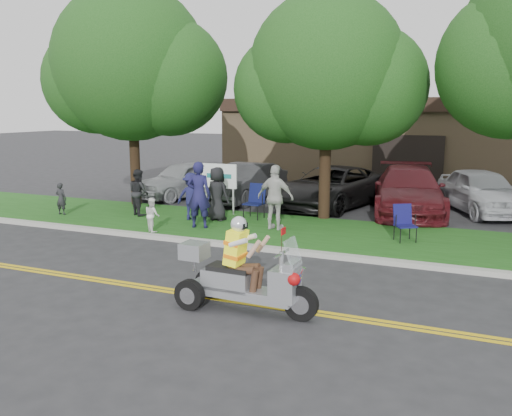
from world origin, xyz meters
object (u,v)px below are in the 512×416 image
at_px(lawn_chair_b, 404,220).
at_px(parked_car_right, 408,191).
at_px(parked_car_far_left, 184,179).
at_px(spectator_adult_left, 199,195).
at_px(spectator_adult_right, 276,197).
at_px(trike_scooter, 241,278).
at_px(parked_car_mid, 332,187).
at_px(lawn_chair_a, 256,199).
at_px(spectator_adult_mid, 139,192).
at_px(parked_car_left, 245,183).
at_px(parked_car_far_right, 481,191).

xyz_separation_m(lawn_chair_b, parked_car_right, (-0.47, 4.34, 0.15)).
height_order(parked_car_far_left, parked_car_right, parked_car_right).
bearing_deg(spectator_adult_left, spectator_adult_right, -176.06).
distance_m(trike_scooter, parked_car_mid, 10.66).
xyz_separation_m(spectator_adult_right, parked_car_mid, (0.39, 4.65, -0.30)).
bearing_deg(lawn_chair_a, parked_car_far_left, 148.96).
relative_size(trike_scooter, lawn_chair_b, 2.72).
distance_m(spectator_adult_left, parked_car_mid, 5.87).
xyz_separation_m(lawn_chair_b, spectator_adult_mid, (-8.43, 0.17, 0.21)).
distance_m(spectator_adult_left, parked_car_right, 7.30).
relative_size(trike_scooter, spectator_adult_right, 1.40).
xyz_separation_m(trike_scooter, parked_car_far_left, (-7.28, 10.41, 0.13)).
height_order(parked_car_left, parked_car_far_right, parked_car_far_right).
bearing_deg(trike_scooter, parked_car_left, 115.51).
bearing_deg(lawn_chair_a, parked_car_left, 123.42).
distance_m(spectator_adult_mid, parked_car_far_right, 11.52).
height_order(spectator_adult_mid, parked_car_mid, spectator_adult_mid).
bearing_deg(lawn_chair_b, spectator_adult_right, 149.21).
xyz_separation_m(spectator_adult_left, spectator_adult_right, (2.13, 0.64, -0.04)).
height_order(spectator_adult_right, parked_car_far_left, spectator_adult_right).
bearing_deg(parked_car_left, parked_car_far_left, -173.80).
xyz_separation_m(parked_car_mid, parked_car_far_right, (5.00, 0.89, 0.03)).
bearing_deg(parked_car_mid, spectator_adult_left, -100.95).
bearing_deg(spectator_adult_left, parked_car_mid, -128.27).
xyz_separation_m(spectator_adult_left, spectator_adult_mid, (-2.72, 0.89, -0.22)).
height_order(lawn_chair_b, parked_car_right, parked_car_right).
bearing_deg(trike_scooter, lawn_chair_b, 73.78).
height_order(parked_car_far_left, parked_car_left, parked_car_far_left).
relative_size(trike_scooter, parked_car_right, 0.47).
relative_size(trike_scooter, parked_car_left, 0.59).
height_order(parked_car_left, parked_car_mid, parked_car_mid).
bearing_deg(spectator_adult_left, lawn_chair_a, -128.74).
bearing_deg(lawn_chair_b, parked_car_far_right, 39.69).
relative_size(spectator_adult_left, parked_car_left, 0.44).
bearing_deg(spectator_adult_right, parked_car_left, -53.16).
xyz_separation_m(spectator_adult_left, parked_car_left, (-0.84, 5.17, -0.34)).
xyz_separation_m(spectator_adult_left, parked_car_far_right, (7.52, 6.18, -0.31)).
relative_size(spectator_adult_mid, spectator_adult_right, 0.81).
height_order(spectator_adult_mid, parked_car_left, spectator_adult_mid).
height_order(spectator_adult_left, parked_car_left, spectator_adult_left).
bearing_deg(lawn_chair_a, parked_car_far_right, 36.94).
xyz_separation_m(spectator_adult_mid, parked_car_right, (7.96, 4.17, -0.06)).
xyz_separation_m(parked_car_left, parked_car_far_right, (8.36, 1.01, 0.04)).
bearing_deg(parked_car_left, parked_car_mid, 7.00).
height_order(spectator_adult_mid, spectator_adult_right, spectator_adult_right).
xyz_separation_m(spectator_adult_mid, parked_car_mid, (5.23, 4.40, -0.12)).
bearing_deg(spectator_adult_right, spectator_adult_left, 20.29).
height_order(parked_car_mid, parked_car_right, parked_car_right).
xyz_separation_m(lawn_chair_a, spectator_adult_mid, (-3.67, -1.07, 0.14)).
bearing_deg(parked_car_right, spectator_adult_left, -146.56).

